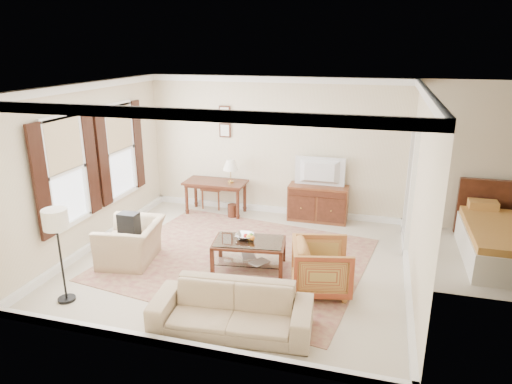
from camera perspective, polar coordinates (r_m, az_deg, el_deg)
The scene contains 20 objects.
room_shell at distance 7.09m, azimuth -2.24°, elevation 9.62°, with size 5.51×5.01×2.91m.
window_front at distance 7.94m, azimuth -22.69°, elevation 2.34°, with size 0.12×1.56×1.80m, color #CCB284, non-canonical shape.
window_rear at distance 9.21m, azimuth -16.67°, elevation 4.98°, with size 0.12×1.56×1.80m, color #CCB284, non-canonical shape.
doorway at distance 8.55m, azimuth 18.70°, elevation 0.51°, with size 0.10×1.12×2.25m, color white, non-canonical shape.
rug at distance 7.89m, azimuth -2.22°, elevation -8.32°, with size 4.12×3.53×0.01m, color maroon.
writing_desk at distance 9.81m, azimuth -5.08°, elevation 0.72°, with size 1.31×0.66×0.72m.
desk_chair at distance 10.21m, azimuth -5.37°, elevation 0.93°, with size 0.45×0.45×1.05m, color brown, non-canonical shape.
desk_lamp at distance 9.59m, azimuth -3.18°, elevation 2.61°, with size 0.32×0.32×0.50m, color silver, non-canonical shape.
framed_prints at distance 9.83m, azimuth -3.92°, elevation 8.79°, with size 0.25×0.04×0.68m, color #4E2416, non-canonical shape.
sideboard at distance 9.52m, azimuth 7.75°, elevation -1.39°, with size 1.21×0.47×0.75m, color brown.
tv at distance 9.25m, azimuth 7.95°, elevation 3.59°, with size 0.97×0.56×0.13m, color black.
coffee_table at distance 7.44m, azimuth -0.88°, elevation -6.87°, with size 1.23×0.82×0.49m.
fruit_bowl at distance 7.45m, azimuth -1.43°, elevation -5.44°, with size 0.42×0.42×0.10m, color silver.
book_a at distance 7.56m, azimuth -1.77°, elevation -8.03°, with size 0.28×0.04×0.38m, color brown.
book_b at distance 7.45m, azimuth -0.12°, elevation -8.46°, with size 0.28×0.03×0.38m, color brown.
striped_armchair at distance 6.82m, azimuth 8.22°, elevation -9.00°, with size 0.83×0.78×0.86m, color brown.
club_armchair at distance 7.92m, azimuth -15.40°, elevation -5.27°, with size 1.06×0.69×0.92m, color tan.
backpack at distance 7.82m, azimuth -15.61°, elevation -3.66°, with size 0.32×0.22×0.40m, color black.
sofa at distance 5.92m, azimuth -3.09°, elevation -13.64°, with size 2.03×0.59×0.79m, color tan.
floor_lamp at distance 6.78m, azimuth -23.70°, elevation -3.93°, with size 0.34×0.34×1.39m.
Camera 1 is at (2.15, -6.68, 3.50)m, focal length 32.00 mm.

